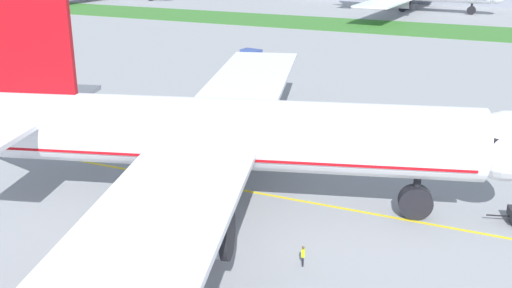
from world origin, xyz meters
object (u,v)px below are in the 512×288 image
ground_crew_marshaller_front (303,254)px  service_truck_baggage_loader (249,57)px  airliner_foreground (225,136)px  ground_crew_wingwalker_port (157,184)px

ground_crew_marshaller_front → service_truck_baggage_loader: size_ratio=0.32×
service_truck_baggage_loader → ground_crew_marshaller_front: bearing=-62.1°
airliner_foreground → ground_crew_wingwalker_port: airliner_foreground is taller
ground_crew_wingwalker_port → ground_crew_marshaller_front: 17.50m
ground_crew_wingwalker_port → service_truck_baggage_loader: size_ratio=0.35×
ground_crew_wingwalker_port → service_truck_baggage_loader: 57.79m
airliner_foreground → ground_crew_marshaller_front: bearing=-35.3°
ground_crew_wingwalker_port → service_truck_baggage_loader: bearing=106.5°
service_truck_baggage_loader → airliner_foreground: bearing=-67.2°
airliner_foreground → ground_crew_wingwalker_port: bearing=-176.6°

